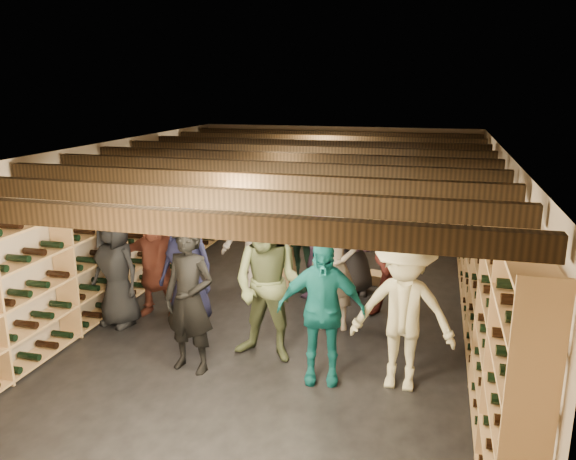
% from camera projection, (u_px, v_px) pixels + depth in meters
% --- Properties ---
extents(ground, '(8.00, 8.00, 0.00)m').
position_uv_depth(ground, '(285.00, 319.00, 7.91)').
color(ground, black).
rests_on(ground, ground).
extents(walls, '(5.52, 8.02, 2.40)m').
position_uv_depth(walls, '(285.00, 237.00, 7.60)').
color(walls, '#BCAB92').
rests_on(walls, ground).
extents(ceiling, '(5.50, 8.00, 0.01)m').
position_uv_depth(ceiling, '(285.00, 149.00, 7.30)').
color(ceiling, beige).
rests_on(ceiling, walls).
extents(ceiling_joists, '(5.40, 7.12, 0.18)m').
position_uv_depth(ceiling_joists, '(285.00, 159.00, 7.33)').
color(ceiling_joists, black).
rests_on(ceiling_joists, ground).
extents(wine_rack_left, '(0.32, 7.50, 2.15)m').
position_uv_depth(wine_rack_left, '(117.00, 234.00, 8.27)').
color(wine_rack_left, tan).
rests_on(wine_rack_left, ground).
extents(wine_rack_right, '(0.32, 7.50, 2.15)m').
position_uv_depth(wine_rack_right, '(484.00, 261.00, 7.00)').
color(wine_rack_right, tan).
rests_on(wine_rack_right, ground).
extents(wine_rack_back, '(4.70, 0.30, 2.15)m').
position_uv_depth(wine_rack_back, '(335.00, 194.00, 11.21)').
color(wine_rack_back, tan).
rests_on(wine_rack_back, ground).
extents(crate_stack_left, '(0.56, 0.43, 0.68)m').
position_uv_depth(crate_stack_left, '(279.00, 266.00, 9.15)').
color(crate_stack_left, tan).
rests_on(crate_stack_left, ground).
extents(crate_stack_right, '(0.52, 0.37, 0.34)m').
position_uv_depth(crate_stack_right, '(333.00, 266.00, 9.65)').
color(crate_stack_right, tan).
rests_on(crate_stack_right, ground).
extents(crate_loose, '(0.56, 0.44, 0.17)m').
position_uv_depth(crate_loose, '(382.00, 279.00, 9.29)').
color(crate_loose, tan).
rests_on(crate_loose, ground).
extents(person_0, '(0.85, 0.66, 1.56)m').
position_uv_depth(person_0, '(116.00, 270.00, 7.58)').
color(person_0, black).
rests_on(person_0, ground).
extents(person_1, '(0.68, 0.50, 1.72)m').
position_uv_depth(person_1, '(189.00, 300.00, 6.33)').
color(person_1, black).
rests_on(person_1, ground).
extents(person_2, '(0.98, 0.81, 1.86)m').
position_uv_depth(person_2, '(269.00, 285.00, 6.57)').
color(person_2, '#586441').
rests_on(person_2, ground).
extents(person_3, '(1.15, 0.70, 1.72)m').
position_uv_depth(person_3, '(403.00, 313.00, 5.96)').
color(person_3, beige).
rests_on(person_3, ground).
extents(person_4, '(1.02, 0.56, 1.65)m').
position_uv_depth(person_4, '(321.00, 311.00, 6.11)').
color(person_4, '#126A6F').
rests_on(person_4, ground).
extents(person_5, '(1.55, 0.66, 1.62)m').
position_uv_depth(person_5, '(156.00, 260.00, 7.89)').
color(person_5, brown).
rests_on(person_5, ground).
extents(person_6, '(0.86, 0.62, 1.63)m').
position_uv_depth(person_6, '(187.00, 266.00, 7.64)').
color(person_6, '#1A1D40').
rests_on(person_6, ground).
extents(person_7, '(0.68, 0.50, 1.73)m').
position_uv_depth(person_7, '(334.00, 267.00, 7.45)').
color(person_7, gray).
rests_on(person_7, ground).
extents(person_8, '(0.84, 0.67, 1.64)m').
position_uv_depth(person_8, '(398.00, 263.00, 7.74)').
color(person_8, '#491916').
rests_on(person_8, ground).
extents(person_9, '(1.14, 0.70, 1.69)m').
position_uv_depth(person_9, '(255.00, 237.00, 8.95)').
color(person_9, beige).
rests_on(person_9, ground).
extents(person_10, '(1.20, 0.84, 1.89)m').
position_uv_depth(person_10, '(300.00, 231.00, 8.91)').
color(person_10, '#224736').
rests_on(person_10, ground).
extents(person_11, '(1.60, 0.67, 1.68)m').
position_uv_depth(person_11, '(323.00, 245.00, 8.51)').
color(person_11, '#6B4D7B').
rests_on(person_11, ground).
extents(person_12, '(0.86, 0.63, 1.64)m').
position_uv_depth(person_12, '(354.00, 243.00, 8.73)').
color(person_12, '#313034').
rests_on(person_12, ground).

